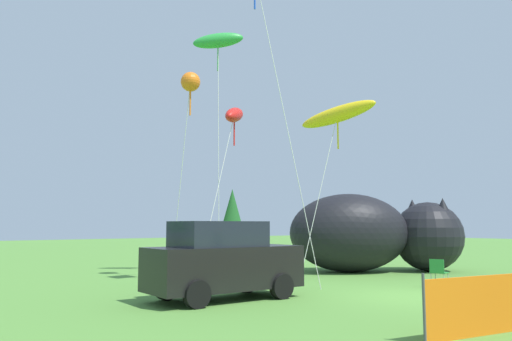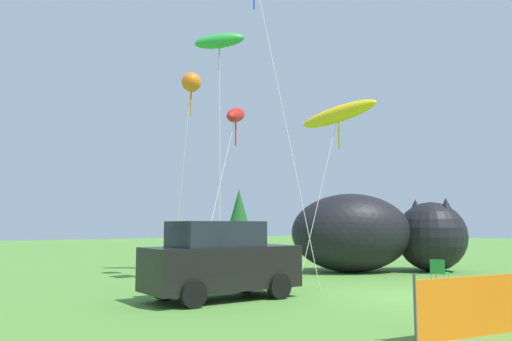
# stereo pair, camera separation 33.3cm
# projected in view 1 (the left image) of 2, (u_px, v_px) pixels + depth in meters

# --- Properties ---
(ground_plane) EXTENTS (120.00, 120.00, 0.00)m
(ground_plane) POSITION_uv_depth(u_px,v_px,m) (414.00, 297.00, 13.76)
(ground_plane) COLOR #548C38
(parked_car) EXTENTS (4.28, 2.04, 2.08)m
(parked_car) POSITION_uv_depth(u_px,v_px,m) (223.00, 261.00, 13.36)
(parked_car) COLOR black
(parked_car) RESTS_ON ground
(folding_chair) EXTENTS (0.57, 0.57, 0.90)m
(folding_chair) POSITION_uv_depth(u_px,v_px,m) (438.00, 270.00, 15.78)
(folding_chair) COLOR #267F33
(folding_chair) RESTS_ON ground
(inflatable_cat) EXTENTS (7.54, 6.08, 3.30)m
(inflatable_cat) POSITION_uv_depth(u_px,v_px,m) (372.00, 236.00, 21.25)
(inflatable_cat) COLOR black
(inflatable_cat) RESTS_ON ground
(kite_red_lizard) EXTENTS (3.50, 2.04, 7.17)m
(kite_red_lizard) POSITION_uv_depth(u_px,v_px,m) (234.00, 115.00, 20.79)
(kite_red_lizard) COLOR silver
(kite_red_lizard) RESTS_ON ground
(kite_yellow_hero) EXTENTS (2.77, 3.13, 6.67)m
(kite_yellow_hero) POSITION_uv_depth(u_px,v_px,m) (337.00, 115.00, 18.62)
(kite_yellow_hero) COLOR silver
(kite_yellow_hero) RESTS_ON ground
(kite_green_fish) EXTENTS (2.09, 1.89, 10.09)m
(kite_green_fish) POSITION_uv_depth(u_px,v_px,m) (218.00, 41.00, 20.77)
(kite_green_fish) COLOR silver
(kite_green_fish) RESTS_ON ground
(kite_orange_flower) EXTENTS (0.74, 1.50, 7.77)m
(kite_orange_flower) POSITION_uv_depth(u_px,v_px,m) (190.00, 83.00, 18.95)
(kite_orange_flower) COLOR silver
(kite_orange_flower) RESTS_ON ground
(horizon_tree_west) EXTENTS (2.48, 2.48, 5.92)m
(horizon_tree_west) POSITION_uv_depth(u_px,v_px,m) (232.00, 210.00, 54.95)
(horizon_tree_west) COLOR brown
(horizon_tree_west) RESTS_ON ground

